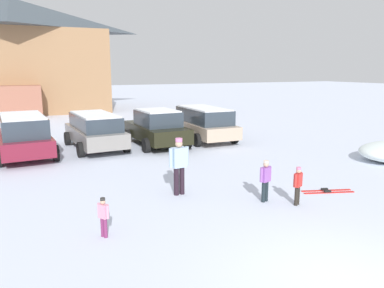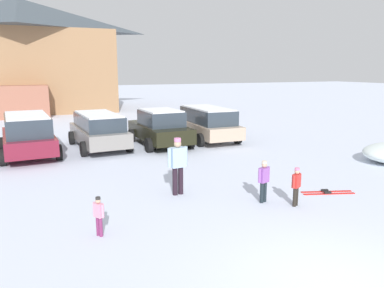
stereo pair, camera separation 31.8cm
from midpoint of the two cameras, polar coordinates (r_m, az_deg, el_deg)
name	(u,v)px [view 2 (the right image)]	position (r m, az deg, el deg)	size (l,w,h in m)	color
ski_lodge	(22,55)	(35.22, -24.24, 12.22)	(15.46, 10.62, 9.30)	#99704B
parked_maroon_van	(28,134)	(16.93, -23.26, 1.44)	(2.39, 4.59, 1.76)	maroon
parked_grey_wagon	(99,129)	(17.58, -13.54, 2.19)	(2.34, 4.71, 1.62)	gray
parked_black_sedan	(160,127)	(17.82, -4.39, 2.53)	(2.29, 4.31, 1.72)	black
parked_beige_suv	(207,123)	(19.08, 2.78, 3.29)	(2.31, 4.75, 1.69)	tan
skier_child_in_pink_snowsuit	(99,214)	(8.45, -12.96, -10.37)	(0.21, 0.30, 0.89)	#792C5B
skier_adult_in_blue_parka	(178,163)	(10.74, -1.34, -2.91)	(0.62, 0.26, 1.67)	black
skier_child_in_red_jacket	(296,185)	(10.35, 16.46, -5.95)	(0.36, 0.25, 1.05)	black
skier_child_in_purple_jacket	(264,179)	(10.40, 11.75, -5.26)	(0.42, 0.24, 1.16)	#1C262C
pair_of_skis	(327,192)	(11.86, 20.65, -6.91)	(1.54, 0.79, 0.08)	red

